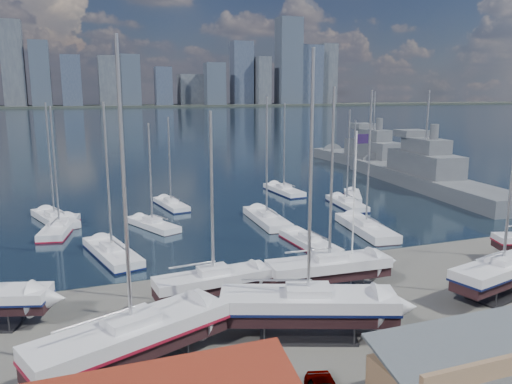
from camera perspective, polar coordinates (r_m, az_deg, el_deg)
name	(u,v)px	position (r m, az deg, el deg)	size (l,w,h in m)	color
ground	(346,302)	(40.31, 10.28, -12.23)	(1400.00, 1400.00, 0.00)	#605E59
water	(101,118)	(342.57, -17.25, 8.06)	(1400.00, 600.00, 0.40)	#1B2F3F
far_shore	(87,106)	(602.14, -18.73, 9.25)	(1400.00, 80.00, 2.20)	#2D332D
skyline	(78,72)	(595.97, -19.71, 12.84)	(639.14, 43.80, 107.69)	#475166
sailboat_cradle_1	(132,337)	(30.58, -14.00, -15.76)	(12.23, 7.52, 18.92)	#2D2D33
sailboat_cradle_2	(213,281)	(38.39, -4.90, -10.07)	(9.14, 3.29, 14.71)	#2D2D33
sailboat_cradle_3	(308,305)	(33.85, 5.95, -12.75)	(12.04, 7.20, 18.61)	#2D2D33
sailboat_cradle_4	(329,267)	(41.19, 8.34, -8.51)	(10.20, 3.30, 16.42)	#2D2D33
sailboat_cradle_5	(502,271)	(44.51, 26.33, -8.07)	(10.69, 5.20, 16.60)	#2D2D33
sailboat_moored_1	(60,229)	(62.88, -21.51, -3.95)	(4.87, 10.53, 15.19)	black
sailboat_moored_2	(55,220)	(67.49, -22.01, -2.97)	(6.07, 10.66, 15.52)	black
sailboat_moored_3	(112,255)	(51.48, -16.12, -6.88)	(5.32, 11.00, 15.85)	black
sailboat_moored_4	(153,225)	(61.22, -11.73, -3.77)	(5.65, 8.95, 13.12)	black
sailboat_moored_5	(171,205)	(71.70, -9.68, -1.51)	(3.84, 9.18, 13.32)	black
sailboat_moored_6	(309,244)	(53.23, 6.11, -5.89)	(3.18, 9.51, 14.01)	black
sailboat_moored_7	(267,220)	(62.48, 1.21, -3.23)	(3.48, 10.89, 16.27)	black
sailboat_moored_8	(284,191)	(80.74, 3.19, 0.07)	(3.41, 10.22, 15.06)	black
sailboat_moored_9	(366,230)	(59.59, 12.44, -4.21)	(4.59, 11.60, 17.04)	black
sailboat_moored_10	(347,204)	(72.35, 10.31, -1.41)	(3.74, 9.82, 14.32)	black
sailboat_moored_11	(353,196)	(78.08, 10.98, -0.51)	(6.02, 8.48, 12.51)	black
naval_ship_east	(423,178)	(90.03, 18.58, 1.54)	(12.15, 44.85, 17.99)	#575B61
naval_ship_west	(372,160)	(111.40, 13.10, 3.60)	(7.61, 41.24, 17.70)	#575B61
car_b	(422,360)	(32.02, 18.40, -17.72)	(1.55, 4.46, 1.47)	gray
flagpole	(355,198)	(41.23, 11.28, -0.70)	(1.14, 0.12, 13.01)	white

